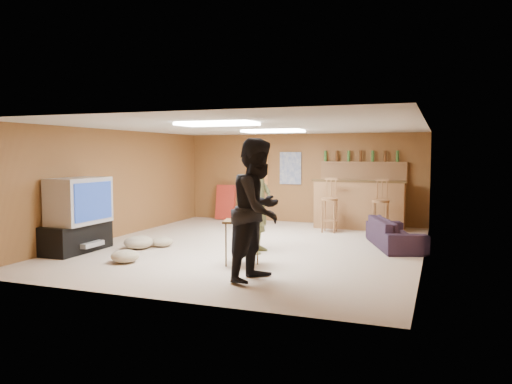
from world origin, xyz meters
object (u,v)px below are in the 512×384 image
(tv_body, at_px, (79,201))
(tray_table, at_px, (242,243))
(person_black, at_px, (258,210))
(bar_counter, at_px, (360,205))
(person_olive, at_px, (258,201))
(sofa, at_px, (395,233))

(tv_body, bearing_deg, tray_table, 0.06)
(person_black, distance_m, tray_table, 1.08)
(tv_body, xyz_separation_m, bar_counter, (4.15, 4.45, -0.35))
(bar_counter, bearing_deg, tv_body, -133.00)
(tv_body, relative_size, person_black, 0.57)
(tv_body, distance_m, person_olive, 3.11)
(person_black, bearing_deg, tray_table, 46.38)
(bar_counter, xyz_separation_m, tray_table, (-1.10, -4.45, -0.20))
(person_black, height_order, tray_table, person_black)
(bar_counter, distance_m, sofa, 2.30)
(bar_counter, distance_m, person_olive, 3.63)
(tray_table, bearing_deg, person_black, -53.57)
(tray_table, bearing_deg, sofa, 49.10)
(bar_counter, height_order, sofa, bar_counter)
(tv_body, distance_m, bar_counter, 6.09)
(bar_counter, bearing_deg, person_black, -96.25)
(person_olive, bearing_deg, tray_table, -175.38)
(sofa, bearing_deg, bar_counter, 5.53)
(bar_counter, xyz_separation_m, person_olive, (-1.22, -3.40, 0.36))
(sofa, relative_size, tray_table, 2.57)
(bar_counter, distance_m, person_black, 5.21)
(person_olive, relative_size, person_black, 0.94)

